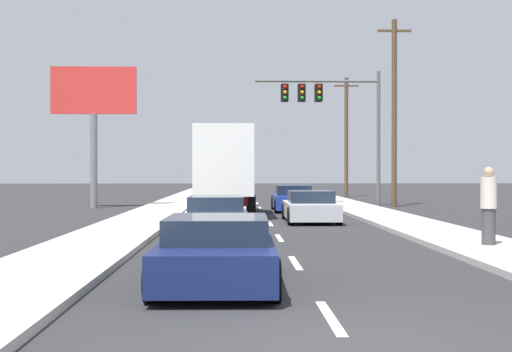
% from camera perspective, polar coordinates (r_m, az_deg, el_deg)
% --- Properties ---
extents(ground_plane, '(140.00, 140.00, 0.00)m').
position_cam_1_polar(ground_plane, '(32.00, 0.45, -2.99)').
color(ground_plane, '#2B2B2D').
extents(sidewalk_right, '(2.45, 80.00, 0.14)m').
position_cam_1_polar(sidewalk_right, '(27.64, 10.81, -3.39)').
color(sidewalk_right, '#B2AFA8').
rests_on(sidewalk_right, ground_plane).
extents(sidewalk_left, '(2.45, 80.00, 0.14)m').
position_cam_1_polar(sidewalk_left, '(27.22, -9.26, -3.45)').
color(sidewalk_left, '#B2AFA8').
rests_on(sidewalk_left, ground_plane).
extents(lane_markings, '(0.14, 57.00, 0.01)m').
position_cam_1_polar(lane_markings, '(30.91, 0.53, -3.10)').
color(lane_markings, silver).
rests_on(lane_markings, ground_plane).
extents(box_truck, '(2.55, 7.94, 3.71)m').
position_cam_1_polar(box_truck, '(27.87, -2.73, 0.79)').
color(box_truck, white).
rests_on(box_truck, ground_plane).
extents(car_white, '(1.88, 4.10, 1.18)m').
position_cam_1_polar(car_white, '(18.87, -3.51, -3.67)').
color(car_white, white).
rests_on(car_white, ground_plane).
extents(car_navy, '(2.02, 4.12, 1.15)m').
position_cam_1_polar(car_navy, '(10.86, -3.43, -6.77)').
color(car_navy, '#141E4C').
rests_on(car_navy, ground_plane).
extents(car_blue, '(1.97, 4.26, 1.24)m').
position_cam_1_polar(car_blue, '(30.87, 3.28, -2.07)').
color(car_blue, '#1E389E').
rests_on(car_blue, ground_plane).
extents(car_silver, '(1.95, 4.07, 1.18)m').
position_cam_1_polar(car_silver, '(24.29, 4.83, -2.80)').
color(car_silver, '#B7BABF').
rests_on(car_silver, ground_plane).
extents(traffic_signal_mast, '(6.89, 0.69, 7.40)m').
position_cam_1_polar(traffic_signal_mast, '(35.76, 5.98, 6.39)').
color(traffic_signal_mast, '#595B56').
rests_on(traffic_signal_mast, ground_plane).
extents(utility_pole_mid, '(1.80, 0.28, 9.99)m').
position_cam_1_polar(utility_pole_mid, '(35.30, 12.11, 5.66)').
color(utility_pole_mid, brown).
rests_on(utility_pole_mid, ground_plane).
extents(utility_pole_far, '(1.80, 0.28, 8.84)m').
position_cam_1_polar(utility_pole_far, '(48.34, 7.98, 3.56)').
color(utility_pole_far, brown).
rests_on(utility_pole_far, ground_plane).
extents(roadside_billboard, '(4.37, 0.36, 7.28)m').
position_cam_1_polar(roadside_billboard, '(34.37, -14.15, 5.97)').
color(roadside_billboard, slate).
rests_on(roadside_billboard, ground_plane).
extents(pedestrian_near_corner, '(0.38, 0.38, 1.86)m').
position_cam_1_polar(pedestrian_near_corner, '(16.44, 19.86, -2.48)').
color(pedestrian_near_corner, '#3F3F42').
rests_on(pedestrian_near_corner, sidewalk_right).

